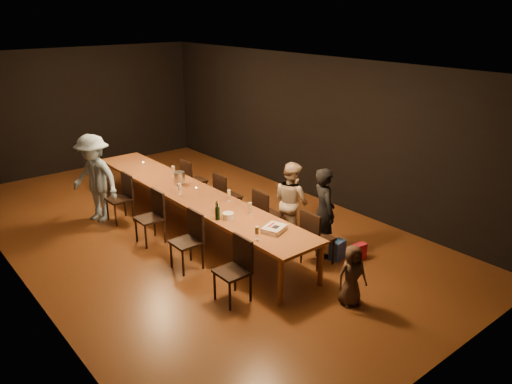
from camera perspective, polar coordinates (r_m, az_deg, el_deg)
ground at (r=9.41m, az=-7.32°, el=-4.24°), size 10.00×10.00×0.00m
room_shell at (r=8.76m, az=-7.93°, el=8.21°), size 6.04×10.04×3.02m
table at (r=9.14m, az=-7.51°, el=-0.24°), size 0.90×6.00×0.75m
chair_right_0 at (r=8.01m, az=7.09°, el=-5.16°), size 0.42×0.42×0.93m
chair_right_1 at (r=8.79m, az=1.45°, el=-2.58°), size 0.42×0.42×0.93m
chair_right_2 at (r=9.67m, az=-3.19°, el=-0.43°), size 0.42×0.42×0.93m
chair_right_3 at (r=10.60m, az=-7.05°, el=1.36°), size 0.42×0.42×0.93m
chair_left_0 at (r=7.00m, az=-2.73°, el=-9.02°), size 0.42×0.42×0.93m
chair_left_1 at (r=7.89m, az=-7.99°, el=-5.63°), size 0.42×0.42×0.93m
chair_left_2 at (r=8.85m, az=-12.10°, el=-2.91°), size 0.42×0.42×0.93m
chair_left_3 at (r=9.86m, az=-15.37°, el=-0.73°), size 0.42×0.42×0.93m
woman_birthday at (r=8.20m, az=7.74°, el=-2.32°), size 0.54×0.65×1.51m
woman_tan at (r=8.71m, az=4.06°, el=-1.09°), size 0.57×0.72×1.43m
man_blue at (r=9.93m, az=-17.96°, el=1.50°), size 0.98×1.25×1.70m
child at (r=7.05m, az=10.92°, el=-9.36°), size 0.51×0.42×0.89m
gift_bag_red at (r=8.40m, az=11.73°, el=-6.68°), size 0.24×0.15×0.27m
gift_bag_blue at (r=8.33m, az=9.27°, el=-6.53°), size 0.28×0.21×0.33m
birthday_cake at (r=7.46m, az=2.10°, el=-4.23°), size 0.43×0.38×0.08m
plate_stack at (r=7.89m, az=-3.21°, el=-2.75°), size 0.23×0.23×0.10m
champagne_bottle at (r=7.83m, az=-4.43°, el=-2.09°), size 0.09×0.09×0.32m
ice_bucket at (r=9.52m, az=-8.77°, el=1.60°), size 0.27×0.27×0.23m
wineglass_0 at (r=7.17m, az=0.11°, el=-4.74°), size 0.06×0.06×0.21m
wineglass_1 at (r=8.02m, az=-0.67°, el=-1.92°), size 0.06×0.06×0.21m
wineglass_2 at (r=8.09m, az=-4.48°, el=-1.77°), size 0.06×0.06×0.21m
wineglass_3 at (r=8.59m, az=-3.12°, el=-0.41°), size 0.06×0.06×0.21m
wineglass_4 at (r=8.97m, az=-8.73°, el=0.32°), size 0.06×0.06×0.21m
wineglass_5 at (r=9.99m, az=-9.44°, el=2.38°), size 0.06×0.06×0.21m
tealight_near at (r=7.59m, az=2.20°, el=-4.00°), size 0.05×0.05×0.03m
tealight_mid at (r=9.22m, az=-6.86°, el=0.39°), size 0.05×0.05×0.03m
tealight_far at (r=10.94m, az=-12.77°, el=3.26°), size 0.05×0.05×0.03m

